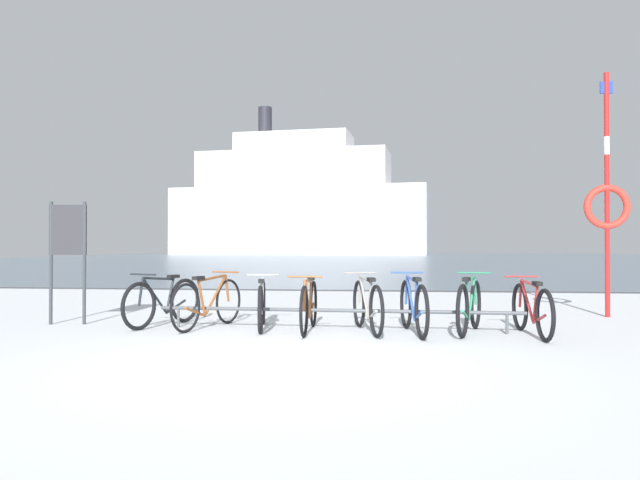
# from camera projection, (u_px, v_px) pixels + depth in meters

# --- Properties ---
(ground) EXTENTS (80.00, 132.00, 0.08)m
(ground) POSITION_uv_depth(u_px,v_px,m) (376.00, 259.00, 59.55)
(ground) COLOR silver
(bike_rack) EXTENTS (5.07, 0.25, 0.31)m
(bike_rack) POSITION_uv_depth(u_px,v_px,m) (336.00, 311.00, 8.29)
(bike_rack) COLOR #4C5156
(bike_rack) RESTS_ON ground
(bicycle_0) EXTENTS (0.67, 1.59, 0.78)m
(bicycle_0) POSITION_uv_depth(u_px,v_px,m) (163.00, 302.00, 8.77)
(bicycle_0) COLOR black
(bicycle_0) RESTS_ON ground
(bicycle_1) EXTENTS (0.63, 1.69, 0.79)m
(bicycle_1) POSITION_uv_depth(u_px,v_px,m) (208.00, 303.00, 8.57)
(bicycle_1) COLOR black
(bicycle_1) RESTS_ON ground
(bicycle_2) EXTENTS (0.48, 1.67, 0.75)m
(bicycle_2) POSITION_uv_depth(u_px,v_px,m) (262.00, 304.00, 8.52)
(bicycle_2) COLOR black
(bicycle_2) RESTS_ON ground
(bicycle_3) EXTENTS (0.46, 1.73, 0.78)m
(bicycle_3) POSITION_uv_depth(u_px,v_px,m) (309.00, 306.00, 8.20)
(bicycle_3) COLOR black
(bicycle_3) RESTS_ON ground
(bicycle_4) EXTENTS (0.58, 1.67, 0.80)m
(bicycle_4) POSITION_uv_depth(u_px,v_px,m) (367.00, 306.00, 8.15)
(bicycle_4) COLOR black
(bicycle_4) RESTS_ON ground
(bicycle_5) EXTENTS (0.46, 1.72, 0.81)m
(bicycle_5) POSITION_uv_depth(u_px,v_px,m) (413.00, 306.00, 7.99)
(bicycle_5) COLOR black
(bicycle_5) RESTS_ON ground
(bicycle_6) EXTENTS (0.62, 1.60, 0.80)m
(bicycle_6) POSITION_uv_depth(u_px,v_px,m) (469.00, 306.00, 8.05)
(bicycle_6) COLOR black
(bicycle_6) RESTS_ON ground
(bicycle_7) EXTENTS (0.46, 1.70, 0.76)m
(bicycle_7) POSITION_uv_depth(u_px,v_px,m) (531.00, 309.00, 7.80)
(bicycle_7) COLOR black
(bicycle_7) RESTS_ON ground
(info_sign) EXTENTS (0.55, 0.12, 1.84)m
(info_sign) POSITION_uv_depth(u_px,v_px,m) (68.00, 242.00, 8.98)
(info_sign) COLOR #33383D
(info_sign) RESTS_ON ground
(rescue_post) EXTENTS (0.75, 0.11, 4.05)m
(rescue_post) POSITION_uv_depth(u_px,v_px,m) (607.00, 200.00, 9.92)
(rescue_post) COLOR red
(rescue_post) RESTS_ON ground
(ferry_ship) EXTENTS (40.87, 15.91, 23.84)m
(ferry_ship) POSITION_uv_depth(u_px,v_px,m) (299.00, 204.00, 95.92)
(ferry_ship) COLOR white
(ferry_ship) RESTS_ON ground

